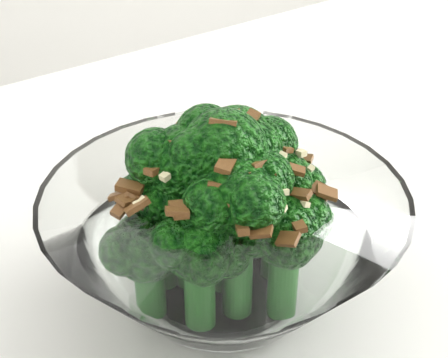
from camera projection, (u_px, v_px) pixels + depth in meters
name	position (u px, v px, depth m)	size (l,w,h in m)	color
table	(276.00, 301.00, 0.57)	(1.39, 1.13, 0.75)	white
broccoli_dish	(223.00, 233.00, 0.44)	(0.23, 0.23, 0.14)	white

